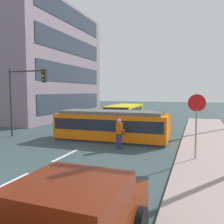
# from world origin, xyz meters

# --- Properties ---
(ground_plane) EXTENTS (120.00, 120.00, 0.00)m
(ground_plane) POSITION_xyz_m (0.00, 10.00, 0.00)
(ground_plane) COLOR #344647
(sidewalk_curb_right) EXTENTS (3.20, 36.00, 0.14)m
(sidewalk_curb_right) POSITION_xyz_m (6.80, 6.00, 0.07)
(sidewalk_curb_right) COLOR gray
(sidewalk_curb_right) RESTS_ON ground
(lane_stripe_1) EXTENTS (0.16, 2.40, 0.01)m
(lane_stripe_1) POSITION_xyz_m (0.00, 2.00, 0.01)
(lane_stripe_1) COLOR silver
(lane_stripe_1) RESTS_ON ground
(lane_stripe_2) EXTENTS (0.16, 2.40, 0.01)m
(lane_stripe_2) POSITION_xyz_m (0.00, 6.00, 0.01)
(lane_stripe_2) COLOR silver
(lane_stripe_2) RESTS_ON ground
(lane_stripe_3) EXTENTS (0.16, 2.40, 0.01)m
(lane_stripe_3) POSITION_xyz_m (0.00, 16.31, 0.01)
(lane_stripe_3) COLOR silver
(lane_stripe_3) RESTS_ON ground
(lane_stripe_4) EXTENTS (0.16, 2.40, 0.01)m
(lane_stripe_4) POSITION_xyz_m (0.00, 22.31, 0.01)
(lane_stripe_4) COLOR silver
(lane_stripe_4) RESTS_ON ground
(corner_building) EXTENTS (14.84, 15.99, 12.80)m
(corner_building) POSITION_xyz_m (-14.82, 20.51, 6.40)
(corner_building) COLOR gray
(corner_building) RESTS_ON ground
(streetcar_tram) EXTENTS (7.20, 2.64, 1.91)m
(streetcar_tram) POSITION_xyz_m (0.89, 10.31, 0.98)
(streetcar_tram) COLOR orange
(streetcar_tram) RESTS_ON ground
(city_bus) EXTENTS (2.64, 5.98, 1.79)m
(city_bus) POSITION_xyz_m (-0.71, 18.51, 1.03)
(city_bus) COLOR yellow
(city_bus) RESTS_ON ground
(pedestrian_crossing) EXTENTS (0.47, 0.36, 1.67)m
(pedestrian_crossing) POSITION_xyz_m (2.08, 8.12, 0.94)
(pedestrian_crossing) COLOR navy
(pedestrian_crossing) RESTS_ON ground
(stop_sign) EXTENTS (0.76, 0.07, 2.88)m
(stop_sign) POSITION_xyz_m (6.02, 7.00, 2.19)
(stop_sign) COLOR gray
(stop_sign) RESTS_ON sidewalk_curb_right
(traffic_light_mast) EXTENTS (2.98, 0.33, 4.69)m
(traffic_light_mast) POSITION_xyz_m (-4.96, 9.21, 3.32)
(traffic_light_mast) COLOR #333333
(traffic_light_mast) RESTS_ON ground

